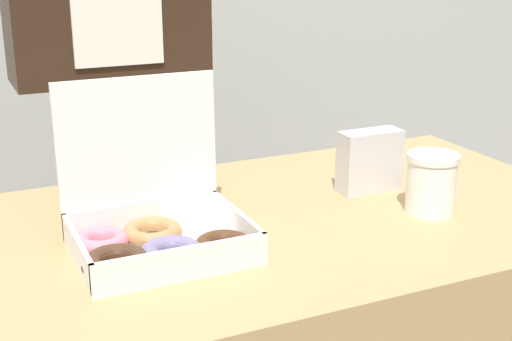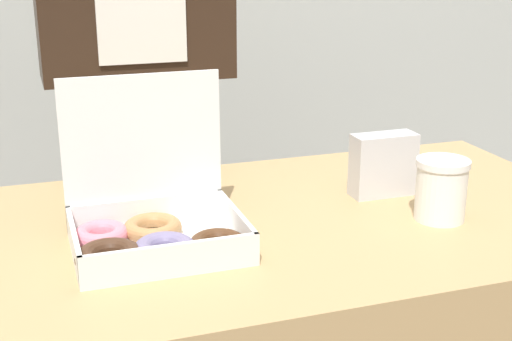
% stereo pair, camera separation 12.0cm
% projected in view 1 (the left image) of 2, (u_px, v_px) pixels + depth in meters
% --- Properties ---
extents(donut_box, '(0.28, 0.24, 0.27)m').
position_uv_depth(donut_box, '(153.00, 231.00, 1.16)').
color(donut_box, white).
rests_on(donut_box, table).
extents(coffee_cup, '(0.10, 0.10, 0.11)m').
position_uv_depth(coffee_cup, '(431.00, 183.00, 1.33)').
color(coffee_cup, white).
rests_on(coffee_cup, table).
extents(napkin_holder, '(0.13, 0.05, 0.13)m').
position_uv_depth(napkin_holder, '(370.00, 161.00, 1.44)').
color(napkin_holder, silver).
rests_on(napkin_holder, table).
extents(person_customer, '(0.45, 0.25, 1.79)m').
position_uv_depth(person_customer, '(110.00, 68.00, 1.69)').
color(person_customer, '#665B51').
rests_on(person_customer, ground_plane).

